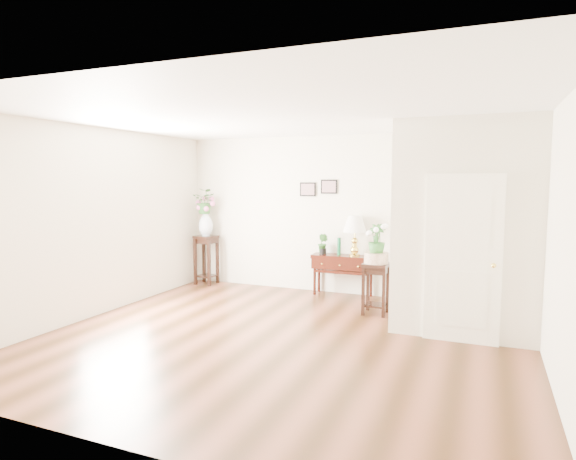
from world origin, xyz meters
The scene contains 21 objects.
floor centered at (0.00, 0.00, 0.00)m, with size 6.00×5.50×0.02m, color brown.
ceiling centered at (0.00, 0.00, 2.80)m, with size 6.00×5.50×0.02m, color white.
wall_back centered at (0.00, 2.75, 1.40)m, with size 6.00×0.02×2.80m, color beige.
wall_front centered at (0.00, -2.75, 1.40)m, with size 6.00×0.02×2.80m, color beige.
wall_left centered at (-3.00, 0.00, 1.40)m, with size 0.02×5.50×2.80m, color beige.
wall_right centered at (3.00, 0.00, 1.40)m, with size 0.02×5.50×2.80m, color beige.
partition centered at (2.10, 1.77, 1.40)m, with size 1.80×1.95×2.80m, color beige.
door centered at (2.10, 0.78, 1.05)m, with size 0.90×0.05×2.10m, color white.
art_print_left centered at (-0.65, 2.73, 1.85)m, with size 0.30×0.02×0.25m, color black.
art_print_right centered at (-0.25, 2.73, 1.90)m, with size 0.30×0.02×0.25m, color black.
wall_ornament centered at (1.16, 1.90, 2.05)m, with size 0.51×0.51×0.07m, color #DAB050.
console_table centered at (0.06, 2.57, 0.36)m, with size 1.07×0.36×0.71m, color black.
table_lamp centered at (0.27, 2.57, 1.06)m, with size 0.40×0.40×0.71m, color #DAC04D.
green_vase centered at (-0.01, 2.57, 0.88)m, with size 0.06×0.06×0.30m, color #0B4F2A.
potted_plant centered at (-0.30, 2.57, 0.89)m, with size 0.19×0.15×0.35m, color #245720.
plant_stand_a centered at (-2.65, 2.48, 0.47)m, with size 0.37×0.37×0.95m, color black.
porcelain_vase centered at (-2.65, 2.48, 1.17)m, with size 0.27×0.27×0.47m, color white, non-canonical shape.
lily_arrangement centered at (-2.65, 2.48, 1.59)m, with size 0.44×0.38×0.49m, color #245720.
plant_stand_b centered at (0.85, 1.63, 0.39)m, with size 0.37×0.37×0.78m, color black.
ceramic_bowl centered at (0.85, 1.63, 0.86)m, with size 0.36×0.36×0.16m, color beige.
narcissus centered at (0.85, 1.63, 1.13)m, with size 0.26×0.26×0.47m, color #245720.
Camera 1 is at (2.34, -5.45, 2.03)m, focal length 30.00 mm.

